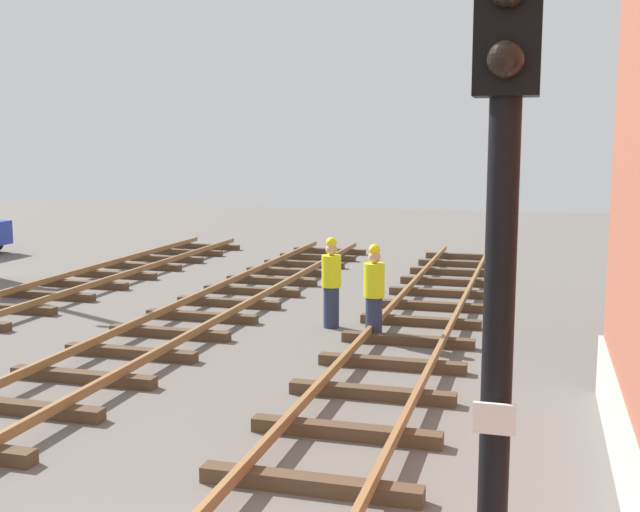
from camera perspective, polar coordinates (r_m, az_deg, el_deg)
name	(u,v)px	position (r m, az deg, el deg)	size (l,w,h in m)	color
signal_mast	(501,239)	(4.57, 12.97, 1.19)	(0.36, 0.40, 5.12)	black
track_worker_foreground	(374,293)	(15.07, 3.93, -2.67)	(0.40, 0.40, 1.87)	#262D4C
track_worker_distant	(331,283)	(16.10, 0.82, -1.96)	(0.40, 0.40, 1.87)	#262D4C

